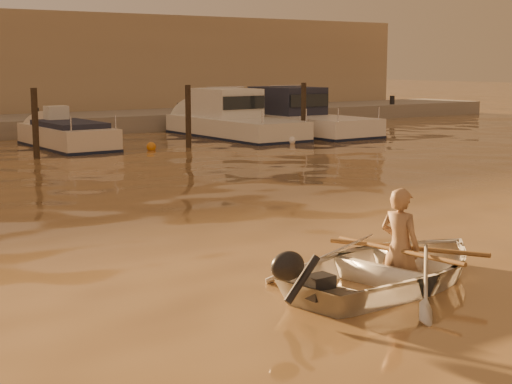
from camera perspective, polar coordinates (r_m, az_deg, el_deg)
ground_plane at (r=11.50m, az=9.09°, el=-4.39°), size 160.00×160.00×0.00m
dinghy at (r=9.89m, az=10.06°, el=-5.35°), size 3.73×2.98×0.69m
person at (r=9.92m, az=10.42°, el=-3.98°), size 0.46×0.61×1.50m
outboard_motor at (r=8.71m, az=4.52°, el=-6.89°), size 0.96×0.57×0.70m
oar_port at (r=10.05m, az=10.89°, el=-3.99°), size 0.88×1.96×0.13m
oar_starboard at (r=9.88m, az=10.25°, el=-4.20°), size 0.10×2.10×0.13m
moored_boat_3 at (r=25.89m, az=-13.55°, el=3.65°), size 1.77×5.23×0.95m
moored_boat_4 at (r=28.83m, az=-1.54°, el=5.27°), size 2.31×7.09×1.75m
moored_boat_5 at (r=30.55m, az=3.09°, el=5.49°), size 2.40×8.00×1.75m
piling_2 at (r=23.15m, az=-15.75°, el=4.57°), size 0.18×0.18×2.20m
piling_3 at (r=25.24m, az=-4.95°, el=5.27°), size 0.18×0.18×2.20m
piling_4 at (r=27.89m, az=3.48°, el=5.68°), size 0.18×0.18×2.20m
fender_d at (r=24.76m, az=-7.62°, el=3.28°), size 0.30×0.30×0.30m
fender_e at (r=26.51m, az=2.56°, el=3.76°), size 0.30×0.30×0.30m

